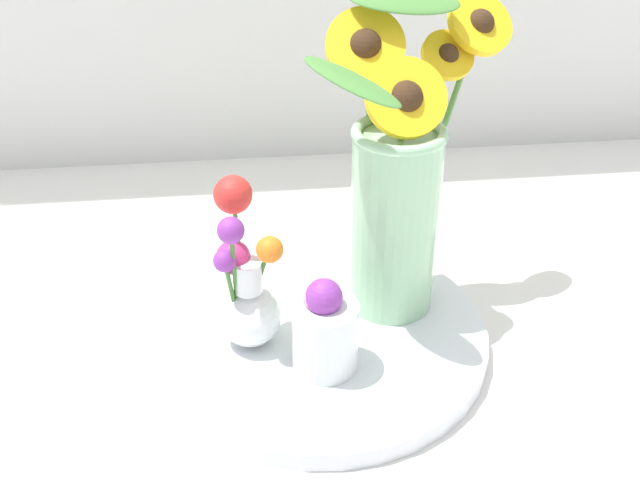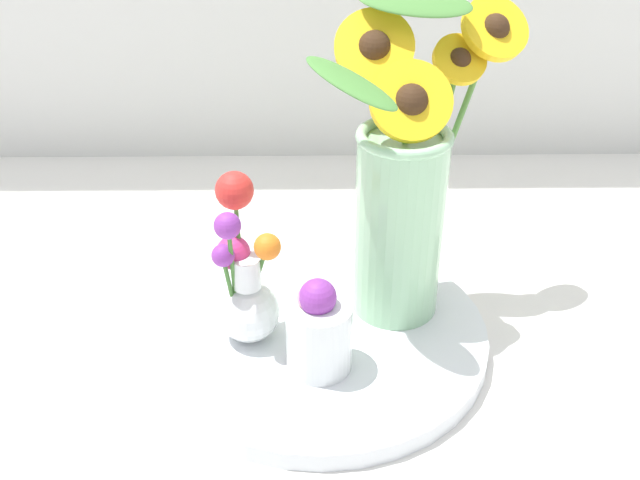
% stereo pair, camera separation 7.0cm
% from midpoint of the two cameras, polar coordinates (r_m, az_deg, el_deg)
% --- Properties ---
extents(ground_plane, '(6.00, 6.00, 0.00)m').
position_cam_midpoint_polar(ground_plane, '(0.90, -0.61, -8.76)').
color(ground_plane, silver).
extents(serving_tray, '(0.40, 0.40, 0.02)m').
position_cam_midpoint_polar(serving_tray, '(0.91, -2.23, -7.31)').
color(serving_tray, silver).
rests_on(serving_tray, ground_plane).
extents(mason_jar_sunflowers, '(0.27, 0.23, 0.37)m').
position_cam_midpoint_polar(mason_jar_sunflowers, '(0.87, 3.56, 3.73)').
color(mason_jar_sunflowers, '#99CC9E').
rests_on(mason_jar_sunflowers, serving_tray).
extents(vase_small_center, '(0.07, 0.07, 0.11)m').
position_cam_midpoint_polar(vase_small_center, '(0.82, -2.14, -6.84)').
color(vase_small_center, white).
rests_on(vase_small_center, serving_tray).
extents(vase_bulb_right, '(0.08, 0.09, 0.20)m').
position_cam_midpoint_polar(vase_bulb_right, '(0.85, -8.07, -3.53)').
color(vase_bulb_right, white).
rests_on(vase_bulb_right, serving_tray).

